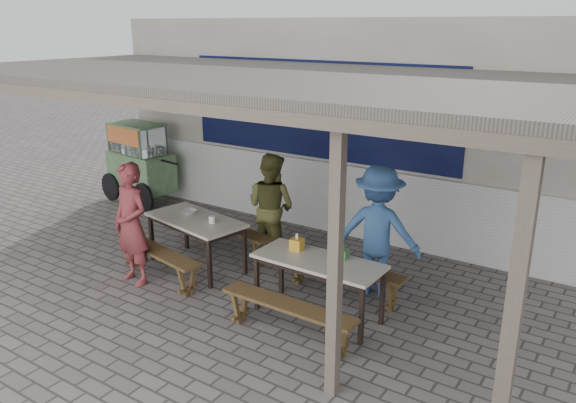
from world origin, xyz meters
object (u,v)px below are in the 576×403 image
(table_right, at_px, (318,266))
(donation_box, at_px, (340,254))
(table_left, at_px, (196,223))
(patron_street_side, at_px, (132,224))
(bench_left_street, at_px, (159,257))
(condiment_jar, at_px, (212,219))
(bench_left_wall, at_px, (231,233))
(patron_right_table, at_px, (378,231))
(bench_right_street, at_px, (288,312))
(tissue_box, at_px, (297,244))
(condiment_bowl, at_px, (189,212))
(bench_right_wall, at_px, (344,272))
(patron_wall_side, at_px, (271,207))
(vendor_cart, at_px, (140,160))

(table_right, distance_m, donation_box, 0.29)
(table_left, distance_m, patron_street_side, 0.94)
(bench_left_street, xyz_separation_m, condiment_jar, (0.44, 0.63, 0.46))
(bench_left_wall, height_order, condiment_jar, condiment_jar)
(table_left, height_order, patron_street_side, patron_street_side)
(patron_street_side, bearing_deg, bench_left_wall, 78.19)
(bench_left_street, distance_m, patron_right_table, 3.01)
(bench_right_street, bearing_deg, table_right, 90.00)
(bench_left_wall, distance_m, patron_street_side, 1.64)
(tissue_box, xyz_separation_m, condiment_bowl, (-2.07, 0.28, -0.05))
(bench_right_street, distance_m, condiment_bowl, 2.68)
(table_right, height_order, bench_right_wall, table_right)
(patron_street_side, height_order, patron_wall_side, patron_street_side)
(patron_right_table, distance_m, tissue_box, 1.11)
(bench_left_street, relative_size, tissue_box, 11.40)
(bench_right_wall, distance_m, donation_box, 0.69)
(table_right, height_order, donation_box, donation_box)
(table_right, distance_m, bench_right_street, 0.72)
(table_left, xyz_separation_m, bench_left_street, (-0.12, -0.64, -0.33))
(table_left, xyz_separation_m, vendor_cart, (-3.08, 1.75, 0.18))
(bench_right_street, height_order, vendor_cart, vendor_cart)
(vendor_cart, bearing_deg, patron_wall_side, -6.34)
(bench_right_street, xyz_separation_m, condiment_bowl, (-2.43, 1.04, 0.43))
(tissue_box, relative_size, donation_box, 0.77)
(bench_right_wall, xyz_separation_m, patron_wall_side, (-1.51, 0.51, 0.47))
(vendor_cart, xyz_separation_m, patron_street_side, (2.71, -2.60, -0.01))
(bench_right_wall, distance_m, condiment_jar, 1.99)
(bench_left_wall, xyz_separation_m, bench_right_street, (2.09, -1.57, 0.00))
(table_left, xyz_separation_m, condiment_bowl, (-0.22, 0.11, 0.10))
(tissue_box, distance_m, donation_box, 0.57)
(table_right, distance_m, vendor_cart, 5.67)
(vendor_cart, distance_m, condiment_jar, 3.83)
(bench_left_street, bearing_deg, vendor_cart, 151.73)
(patron_wall_side, height_order, condiment_jar, patron_wall_side)
(patron_street_side, relative_size, patron_wall_side, 1.03)
(bench_left_street, distance_m, tissue_box, 2.07)
(bench_right_wall, xyz_separation_m, patron_street_side, (-2.59, -1.20, 0.50))
(donation_box, bearing_deg, vendor_cart, 161.16)
(bench_left_wall, distance_m, condiment_bowl, 0.77)
(table_left, height_order, patron_wall_side, patron_wall_side)
(condiment_jar, bearing_deg, patron_right_table, 17.89)
(bench_right_wall, height_order, condiment_jar, condiment_jar)
(bench_right_wall, relative_size, donation_box, 8.96)
(bench_left_wall, distance_m, table_right, 2.32)
(bench_right_street, relative_size, patron_right_table, 0.97)
(table_left, height_order, bench_right_wall, table_left)
(table_right, bearing_deg, table_left, 173.34)
(table_right, xyz_separation_m, patron_wall_side, (-1.50, 1.15, 0.14))
(bench_right_street, distance_m, bench_right_wall, 1.28)
(bench_left_wall, height_order, patron_right_table, patron_right_table)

